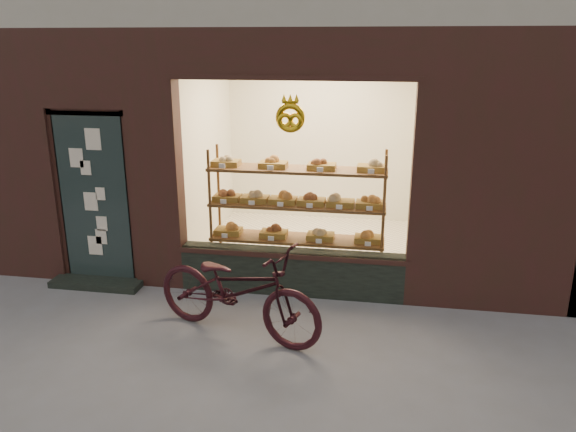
# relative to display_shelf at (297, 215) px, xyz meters

# --- Properties ---
(ground) EXTENTS (90.00, 90.00, 0.00)m
(ground) POSITION_rel_display_shelf_xyz_m (-0.45, -2.55, -0.87)
(ground) COLOR slate
(display_shelf) EXTENTS (2.20, 0.45, 1.70)m
(display_shelf) POSITION_rel_display_shelf_xyz_m (0.00, 0.00, 0.00)
(display_shelf) COLOR brown
(display_shelf) RESTS_ON ground
(bicycle) EXTENTS (2.05, 1.24, 1.02)m
(bicycle) POSITION_rel_display_shelf_xyz_m (-0.39, -1.53, -0.36)
(bicycle) COLOR black
(bicycle) RESTS_ON ground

